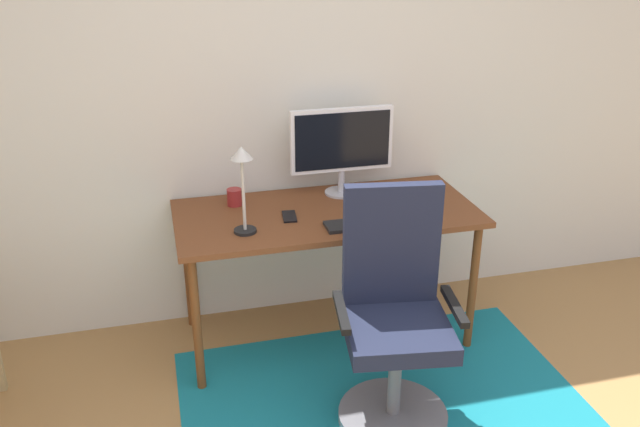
{
  "coord_description": "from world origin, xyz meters",
  "views": [
    {
      "loc": [
        -0.74,
        -1.29,
        2.12
      ],
      "look_at": [
        -0.01,
        1.52,
        0.86
      ],
      "focal_mm": 37.34,
      "sensor_mm": 36.0,
      "label": 1
    }
  ],
  "objects_px": {
    "desk": "(327,223)",
    "computer_mouse": "(422,216)",
    "keyboard": "(368,223)",
    "coffee_cup": "(234,197)",
    "monitor": "(342,143)",
    "office_chair": "(394,329)",
    "desk_lamp": "(242,172)",
    "cell_phone": "(289,216)"
  },
  "relations": [
    {
      "from": "office_chair",
      "to": "cell_phone",
      "type": "bearing_deg",
      "value": 124.97
    },
    {
      "from": "computer_mouse",
      "to": "coffee_cup",
      "type": "xyz_separation_m",
      "value": [
        -0.89,
        0.42,
        0.03
      ]
    },
    {
      "from": "monitor",
      "to": "computer_mouse",
      "type": "height_order",
      "value": "monitor"
    },
    {
      "from": "coffee_cup",
      "to": "desk_lamp",
      "type": "xyz_separation_m",
      "value": [
        0.0,
        -0.35,
        0.26
      ]
    },
    {
      "from": "computer_mouse",
      "to": "office_chair",
      "type": "height_order",
      "value": "office_chair"
    },
    {
      "from": "computer_mouse",
      "to": "desk_lamp",
      "type": "bearing_deg",
      "value": 175.85
    },
    {
      "from": "cell_phone",
      "to": "office_chair",
      "type": "distance_m",
      "value": 0.81
    },
    {
      "from": "computer_mouse",
      "to": "cell_phone",
      "type": "distance_m",
      "value": 0.67
    },
    {
      "from": "cell_phone",
      "to": "office_chair",
      "type": "xyz_separation_m",
      "value": [
        0.33,
        -0.67,
        -0.3
      ]
    },
    {
      "from": "cell_phone",
      "to": "desk_lamp",
      "type": "relative_size",
      "value": 0.32
    },
    {
      "from": "monitor",
      "to": "keyboard",
      "type": "height_order",
      "value": "monitor"
    },
    {
      "from": "cell_phone",
      "to": "office_chair",
      "type": "bearing_deg",
      "value": -56.82
    },
    {
      "from": "monitor",
      "to": "keyboard",
      "type": "distance_m",
      "value": 0.52
    },
    {
      "from": "desk",
      "to": "computer_mouse",
      "type": "relative_size",
      "value": 15.05
    },
    {
      "from": "coffee_cup",
      "to": "desk_lamp",
      "type": "height_order",
      "value": "desk_lamp"
    },
    {
      "from": "desk",
      "to": "coffee_cup",
      "type": "relative_size",
      "value": 17.54
    },
    {
      "from": "desk",
      "to": "desk_lamp",
      "type": "distance_m",
      "value": 0.61
    },
    {
      "from": "desk",
      "to": "computer_mouse",
      "type": "bearing_deg",
      "value": -26.42
    },
    {
      "from": "desk",
      "to": "coffee_cup",
      "type": "xyz_separation_m",
      "value": [
        -0.45,
        0.2,
        0.11
      ]
    },
    {
      "from": "desk_lamp",
      "to": "keyboard",
      "type": "bearing_deg",
      "value": -6.46
    },
    {
      "from": "keyboard",
      "to": "coffee_cup",
      "type": "xyz_separation_m",
      "value": [
        -0.6,
        0.42,
        0.04
      ]
    },
    {
      "from": "monitor",
      "to": "keyboard",
      "type": "bearing_deg",
      "value": -88.45
    },
    {
      "from": "monitor",
      "to": "desk_lamp",
      "type": "xyz_separation_m",
      "value": [
        -0.59,
        -0.37,
        0.02
      ]
    },
    {
      "from": "desk",
      "to": "keyboard",
      "type": "xyz_separation_m",
      "value": [
        0.15,
        -0.22,
        0.08
      ]
    },
    {
      "from": "desk_lamp",
      "to": "desk",
      "type": "bearing_deg",
      "value": 19.01
    },
    {
      "from": "keyboard",
      "to": "office_chair",
      "type": "bearing_deg",
      "value": -93.2
    },
    {
      "from": "desk_lamp",
      "to": "office_chair",
      "type": "distance_m",
      "value": 1.0
    },
    {
      "from": "keyboard",
      "to": "office_chair",
      "type": "distance_m",
      "value": 0.57
    },
    {
      "from": "office_chair",
      "to": "keyboard",
      "type": "bearing_deg",
      "value": 95.47
    },
    {
      "from": "monitor",
      "to": "desk_lamp",
      "type": "height_order",
      "value": "monitor"
    },
    {
      "from": "computer_mouse",
      "to": "office_chair",
      "type": "bearing_deg",
      "value": -123.02
    },
    {
      "from": "desk",
      "to": "office_chair",
      "type": "xyz_separation_m",
      "value": [
        0.13,
        -0.71,
        -0.23
      ]
    },
    {
      "from": "desk_lamp",
      "to": "office_chair",
      "type": "relative_size",
      "value": 0.39
    },
    {
      "from": "keyboard",
      "to": "coffee_cup",
      "type": "bearing_deg",
      "value": 145.21
    },
    {
      "from": "keyboard",
      "to": "office_chair",
      "type": "xyz_separation_m",
      "value": [
        -0.03,
        -0.48,
        -0.31
      ]
    },
    {
      "from": "keyboard",
      "to": "computer_mouse",
      "type": "xyz_separation_m",
      "value": [
        0.29,
        0.0,
        0.01
      ]
    },
    {
      "from": "desk",
      "to": "desk_lamp",
      "type": "relative_size",
      "value": 3.61
    },
    {
      "from": "desk",
      "to": "desk_lamp",
      "type": "bearing_deg",
      "value": -160.99
    },
    {
      "from": "desk_lamp",
      "to": "computer_mouse",
      "type": "bearing_deg",
      "value": -4.15
    },
    {
      "from": "desk",
      "to": "office_chair",
      "type": "height_order",
      "value": "office_chair"
    },
    {
      "from": "monitor",
      "to": "office_chair",
      "type": "height_order",
      "value": "monitor"
    },
    {
      "from": "monitor",
      "to": "computer_mouse",
      "type": "relative_size",
      "value": 5.41
    }
  ]
}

